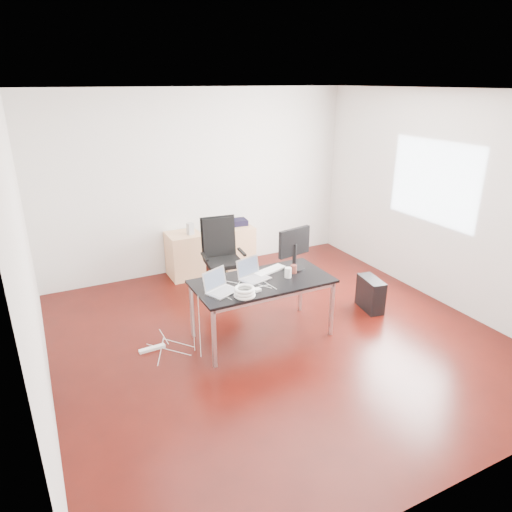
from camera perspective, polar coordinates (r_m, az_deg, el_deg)
name	(u,v)px	position (r m, az deg, el deg)	size (l,w,h in m)	color
room_shell	(281,225)	(5.03, 3.18, 3.94)	(5.00, 5.00, 5.00)	#310905
desk	(262,284)	(5.29, 0.79, -3.58)	(1.60, 0.80, 0.73)	black
office_chair	(222,253)	(6.45, -4.31, 0.36)	(0.53, 0.55, 1.08)	black
filing_cabinet_left	(185,255)	(7.15, -8.89, 0.10)	(0.50, 0.50, 0.70)	tan
filing_cabinet_right	(236,247)	(7.44, -2.54, 1.18)	(0.50, 0.50, 0.70)	tan
pc_tower	(370,294)	(6.29, 14.11, -4.63)	(0.20, 0.45, 0.44)	black
wastebasket	(218,261)	(7.42, -4.77, -0.67)	(0.24, 0.24, 0.28)	black
power_strip	(152,349)	(5.45, -12.86, -11.22)	(0.30, 0.06, 0.04)	white
laptop_left	(220,287)	(4.99, -4.55, -3.85)	(0.40, 0.36, 0.23)	silver
laptop_right	(253,274)	(5.29, -0.44, -2.28)	(0.39, 0.34, 0.23)	silver
monitor	(294,246)	(5.51, 4.80, 1.20)	(0.45, 0.26, 0.51)	black
keyboard	(270,270)	(5.50, 1.73, -1.81)	(0.44, 0.14, 0.02)	white
cup_white	(288,273)	(5.33, 4.03, -2.09)	(0.08, 0.08, 0.12)	white
cup_brown	(294,269)	(5.46, 4.73, -1.62)	(0.08, 0.08, 0.10)	maroon
cable_coil	(244,292)	(4.86, -1.45, -4.52)	(0.24, 0.24, 0.11)	white
power_adapter	(257,290)	(5.00, 0.16, -4.24)	(0.07, 0.07, 0.03)	white
speaker	(190,229)	(6.96, -8.22, 3.39)	(0.09, 0.08, 0.18)	#9E9E9E
navy_garment	(237,222)	(7.38, -2.36, 4.25)	(0.30, 0.24, 0.09)	black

